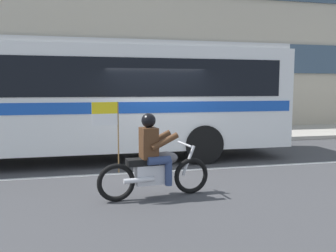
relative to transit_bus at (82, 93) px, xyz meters
The scene contains 6 objects.
ground_plane 2.90m from the transit_bus, 32.86° to the right, with size 60.00×60.00×0.00m, color #3D3D3F.
sidewalk_curb 4.68m from the transit_bus, 64.69° to the left, with size 28.00×3.80×0.15m, color #A39E93.
lane_center_stripe 3.19m from the transit_bus, 44.15° to the right, with size 26.60×0.14×0.01m, color silver.
office_building_facade 7.14m from the transit_bus, 73.39° to the left, with size 28.00×0.89×9.84m.
transit_bus is the anchor object (origin of this frame).
motorcycle_with_rider 4.15m from the transit_bus, 71.12° to the right, with size 2.19×0.66×1.78m.
Camera 1 is at (-1.74, -8.81, 2.02)m, focal length 37.71 mm.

